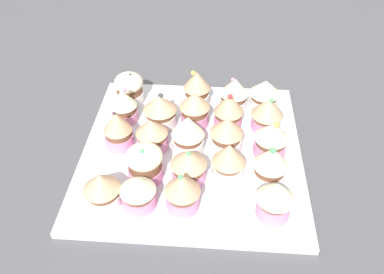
{
  "coord_description": "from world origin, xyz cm",
  "views": [
    {
      "loc": [
        3.78,
        -53.35,
        53.0
      ],
      "look_at": [
        0.0,
        0.0,
        4.2
      ],
      "focal_mm": 36.73,
      "sensor_mm": 36.0,
      "label": 1
    }
  ],
  "objects_px": {
    "cupcake_10": "(188,134)",
    "cupcake_13": "(124,105)",
    "cupcake_1": "(138,191)",
    "cupcake_5": "(190,165)",
    "cupcake_6": "(229,161)",
    "cupcake_18": "(129,88)",
    "baking_tray": "(192,151)",
    "cupcake_3": "(275,198)",
    "cupcake_8": "(118,129)",
    "cupcake_2": "(182,191)",
    "cupcake_12": "(271,138)",
    "cupcake_7": "(271,164)",
    "cupcake_9": "(152,134)",
    "cupcake_19": "(195,88)",
    "cupcake_11": "(227,133)",
    "cupcake_14": "(160,110)",
    "cupcake_20": "(234,93)",
    "cupcake_15": "(196,108)",
    "cupcake_17": "(267,113)",
    "cupcake_21": "(264,94)",
    "cupcake_16": "(229,110)",
    "cupcake_4": "(145,163)",
    "cupcake_0": "(102,189)"
  },
  "relations": [
    {
      "from": "cupcake_11",
      "to": "cupcake_4",
      "type": "bearing_deg",
      "value": -149.03
    },
    {
      "from": "cupcake_21",
      "to": "cupcake_13",
      "type": "bearing_deg",
      "value": -167.78
    },
    {
      "from": "cupcake_6",
      "to": "cupcake_18",
      "type": "relative_size",
      "value": 1.07
    },
    {
      "from": "cupcake_6",
      "to": "cupcake_18",
      "type": "distance_m",
      "value": 0.29
    },
    {
      "from": "cupcake_13",
      "to": "cupcake_10",
      "type": "bearing_deg",
      "value": -30.22
    },
    {
      "from": "cupcake_8",
      "to": "cupcake_15",
      "type": "height_order",
      "value": "cupcake_8"
    },
    {
      "from": "cupcake_8",
      "to": "cupcake_13",
      "type": "distance_m",
      "value": 0.07
    },
    {
      "from": "cupcake_8",
      "to": "cupcake_18",
      "type": "xyz_separation_m",
      "value": [
        -0.01,
        0.14,
        -0.0
      ]
    },
    {
      "from": "baking_tray",
      "to": "cupcake_5",
      "type": "relative_size",
      "value": 5.84
    },
    {
      "from": "cupcake_21",
      "to": "cupcake_7",
      "type": "bearing_deg",
      "value": -91.05
    },
    {
      "from": "baking_tray",
      "to": "cupcake_8",
      "type": "xyz_separation_m",
      "value": [
        -0.14,
        0.0,
        0.05
      ]
    },
    {
      "from": "baking_tray",
      "to": "cupcake_3",
      "type": "bearing_deg",
      "value": -45.07
    },
    {
      "from": "cupcake_10",
      "to": "cupcake_17",
      "type": "height_order",
      "value": "cupcake_10"
    },
    {
      "from": "baking_tray",
      "to": "cupcake_21",
      "type": "relative_size",
      "value": 6.08
    },
    {
      "from": "baking_tray",
      "to": "cupcake_8",
      "type": "distance_m",
      "value": 0.14
    },
    {
      "from": "cupcake_7",
      "to": "cupcake_18",
      "type": "xyz_separation_m",
      "value": [
        -0.28,
        0.21,
        -0.0
      ]
    },
    {
      "from": "cupcake_13",
      "to": "cupcake_18",
      "type": "xyz_separation_m",
      "value": [
        -0.0,
        0.06,
        -0.0
      ]
    },
    {
      "from": "cupcake_19",
      "to": "cupcake_11",
      "type": "bearing_deg",
      "value": -63.57
    },
    {
      "from": "cupcake_14",
      "to": "cupcake_9",
      "type": "bearing_deg",
      "value": -96.05
    },
    {
      "from": "cupcake_1",
      "to": "cupcake_18",
      "type": "height_order",
      "value": "cupcake_18"
    },
    {
      "from": "cupcake_3",
      "to": "cupcake_16",
      "type": "bearing_deg",
      "value": 108.55
    },
    {
      "from": "baking_tray",
      "to": "cupcake_4",
      "type": "xyz_separation_m",
      "value": [
        -0.08,
        -0.08,
        0.04
      ]
    },
    {
      "from": "cupcake_1",
      "to": "cupcake_10",
      "type": "height_order",
      "value": "cupcake_10"
    },
    {
      "from": "cupcake_2",
      "to": "cupcake_6",
      "type": "distance_m",
      "value": 0.1
    },
    {
      "from": "cupcake_14",
      "to": "cupcake_20",
      "type": "relative_size",
      "value": 0.98
    },
    {
      "from": "cupcake_3",
      "to": "cupcake_7",
      "type": "xyz_separation_m",
      "value": [
        -0.0,
        0.07,
        0.0
      ]
    },
    {
      "from": "baking_tray",
      "to": "cupcake_1",
      "type": "height_order",
      "value": "cupcake_1"
    },
    {
      "from": "cupcake_11",
      "to": "cupcake_14",
      "type": "distance_m",
      "value": 0.14
    },
    {
      "from": "cupcake_1",
      "to": "cupcake_5",
      "type": "bearing_deg",
      "value": 36.95
    },
    {
      "from": "cupcake_1",
      "to": "cupcake_8",
      "type": "height_order",
      "value": "cupcake_8"
    },
    {
      "from": "cupcake_20",
      "to": "cupcake_15",
      "type": "bearing_deg",
      "value": -142.4
    },
    {
      "from": "cupcake_4",
      "to": "cupcake_5",
      "type": "height_order",
      "value": "same"
    },
    {
      "from": "cupcake_10",
      "to": "cupcake_17",
      "type": "relative_size",
      "value": 1.04
    },
    {
      "from": "cupcake_15",
      "to": "cupcake_20",
      "type": "relative_size",
      "value": 1.01
    },
    {
      "from": "cupcake_10",
      "to": "cupcake_13",
      "type": "height_order",
      "value": "same"
    },
    {
      "from": "cupcake_12",
      "to": "cupcake_18",
      "type": "distance_m",
      "value": 0.32
    },
    {
      "from": "cupcake_5",
      "to": "cupcake_19",
      "type": "distance_m",
      "value": 0.22
    },
    {
      "from": "cupcake_6",
      "to": "cupcake_9",
      "type": "bearing_deg",
      "value": 156.07
    },
    {
      "from": "cupcake_15",
      "to": "cupcake_19",
      "type": "distance_m",
      "value": 0.07
    },
    {
      "from": "cupcake_4",
      "to": "cupcake_20",
      "type": "height_order",
      "value": "cupcake_20"
    },
    {
      "from": "cupcake_2",
      "to": "cupcake_9",
      "type": "relative_size",
      "value": 1.16
    },
    {
      "from": "cupcake_0",
      "to": "cupcake_19",
      "type": "height_order",
      "value": "cupcake_19"
    },
    {
      "from": "cupcake_11",
      "to": "cupcake_14",
      "type": "height_order",
      "value": "cupcake_14"
    },
    {
      "from": "cupcake_8",
      "to": "cupcake_9",
      "type": "bearing_deg",
      "value": -3.16
    },
    {
      "from": "cupcake_8",
      "to": "cupcake_19",
      "type": "height_order",
      "value": "cupcake_19"
    },
    {
      "from": "cupcake_13",
      "to": "cupcake_3",
      "type": "bearing_deg",
      "value": -37.48
    },
    {
      "from": "cupcake_11",
      "to": "cupcake_19",
      "type": "height_order",
      "value": "cupcake_19"
    },
    {
      "from": "baking_tray",
      "to": "cupcake_5",
      "type": "bearing_deg",
      "value": -88.04
    },
    {
      "from": "cupcake_12",
      "to": "cupcake_7",
      "type": "bearing_deg",
      "value": -95.53
    },
    {
      "from": "baking_tray",
      "to": "cupcake_3",
      "type": "xyz_separation_m",
      "value": [
        0.14,
        -0.14,
        0.04
      ]
    }
  ]
}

